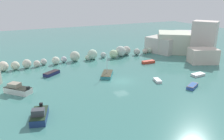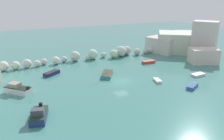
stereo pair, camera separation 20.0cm
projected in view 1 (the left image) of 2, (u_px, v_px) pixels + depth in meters
cove_water at (122, 81)px, 43.33m from camera, size 160.00×160.00×0.00m
cliff_headland_right at (180, 42)px, 64.70m from camera, size 18.22×22.50×9.23m
rock_breakwater at (89, 56)px, 57.32m from camera, size 39.38×3.92×2.78m
moored_boat_0 at (17, 89)px, 37.93m from camera, size 4.49×4.61×1.71m
moored_boat_1 at (192, 86)px, 40.29m from camera, size 3.24×2.48×0.57m
moored_boat_2 at (52, 73)px, 46.72m from camera, size 3.72×3.22×0.70m
moored_boat_3 at (148, 62)px, 54.85m from camera, size 3.14×1.22×0.61m
moored_boat_4 at (107, 74)px, 46.14m from camera, size 4.12×5.02×4.48m
moored_boat_5 at (158, 80)px, 43.12m from camera, size 1.58×2.41×0.46m
moored_boat_6 at (198, 75)px, 46.25m from camera, size 2.81×1.53×0.47m
moored_boat_7 at (39, 115)px, 29.81m from camera, size 3.05×4.58×1.78m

